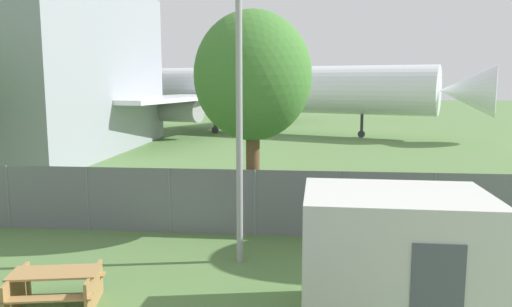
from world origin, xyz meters
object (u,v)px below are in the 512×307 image
at_px(airplane, 240,90).
at_px(picnic_bench_near_cabin, 55,285).
at_px(tree_behind_benches, 253,77).
at_px(portable_cabin, 394,258).

relative_size(airplane, picnic_bench_near_cabin, 20.86).
xyz_separation_m(picnic_bench_near_cabin, tree_behind_benches, (3.38, 5.58, 4.15)).
bearing_deg(airplane, portable_cabin, -57.53).
height_order(picnic_bench_near_cabin, tree_behind_benches, tree_behind_benches).
distance_m(portable_cabin, picnic_bench_near_cabin, 6.65).
bearing_deg(tree_behind_benches, portable_cabin, -59.77).
bearing_deg(portable_cabin, airplane, 103.54).
relative_size(portable_cabin, tree_behind_benches, 0.52).
xyz_separation_m(airplane, portable_cabin, (7.56, -35.59, -2.51)).
xyz_separation_m(portable_cabin, picnic_bench_near_cabin, (-6.60, -0.05, -0.78)).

